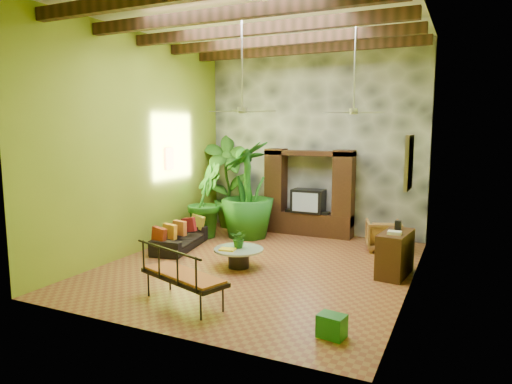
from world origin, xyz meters
The scene contains 23 objects.
ground centered at (0.00, 0.00, 0.00)m, with size 7.00×7.00×0.00m, color brown.
ceiling centered at (0.00, 0.00, 5.00)m, with size 6.00×7.00×0.02m, color silver.
back_wall centered at (0.00, 3.50, 2.50)m, with size 6.00×0.02×5.00m, color olive.
left_wall centered at (-3.00, 0.00, 2.50)m, with size 0.02×7.00×5.00m, color olive.
right_wall centered at (3.00, 0.00, 2.50)m, with size 0.02×7.00×5.00m, color olive.
stone_accent_wall centered at (0.00, 3.44, 2.50)m, with size 5.98×0.10×4.98m, color #3E4147.
ceiling_beams centered at (0.00, 0.00, 4.78)m, with size 5.95×5.36×0.22m.
entertainment_center centered at (0.00, 3.14, 0.97)m, with size 2.40×0.55×2.30m.
ceiling_fan_front centered at (-0.20, -0.40, 3.40)m, with size 1.28×1.28×1.86m.
ceiling_fan_back centered at (1.60, 1.20, 3.40)m, with size 1.28×1.28×1.86m.
wall_art_mask centered at (-2.96, 1.00, 2.10)m, with size 0.06×0.32×0.55m, color orange.
wall_art_painting centered at (2.96, -0.60, 2.30)m, with size 0.06×0.70×0.90m, color #264B8D.
sofa centered at (-2.30, 0.44, 0.27)m, with size 1.86×0.73×0.54m, color black.
wicker_armchair centered at (2.13, 2.31, 0.36)m, with size 0.77×0.79×0.72m, color olive.
tall_plant_a centered at (-2.42, 3.01, 1.34)m, with size 1.41×0.96×2.68m, color #265917.
tall_plant_b centered at (-2.40, 1.74, 0.98)m, with size 1.07×0.87×1.95m, color #1D5817.
tall_plant_c centered at (-1.34, 2.17, 1.26)m, with size 1.41×1.41×2.53m, color #1D5E18.
coffee_table centered at (-0.34, -0.30, 0.26)m, with size 1.02×1.02×0.40m.
centerpiece_plant centered at (-0.36, -0.23, 0.60)m, with size 0.36×0.31×0.40m, color #1D5616.
yellow_tray centered at (-0.49, -0.52, 0.42)m, with size 0.31×0.22×0.03m, color yellow.
iron_bench centered at (-0.25, -2.51, 0.53)m, with size 1.75×1.12×0.57m.
side_console centered at (2.65, 0.54, 0.43)m, with size 0.49×1.08×0.86m, color #382111.
green_bin centered at (2.27, -2.58, 0.16)m, with size 0.37×0.28×0.32m, color #1F7734.
Camera 1 is at (3.85, -8.41, 2.86)m, focal length 32.00 mm.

